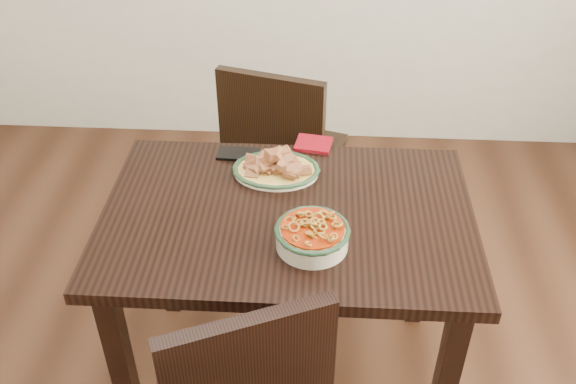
# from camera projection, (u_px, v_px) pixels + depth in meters

# --- Properties ---
(dining_table) EXTENTS (1.11, 0.74, 0.75)m
(dining_table) POSITION_uv_depth(u_px,v_px,m) (288.00, 240.00, 1.97)
(dining_table) COLOR black
(dining_table) RESTS_ON ground
(chair_far) EXTENTS (0.52, 0.52, 0.89)m
(chair_far) POSITION_uv_depth(u_px,v_px,m) (281.00, 151.00, 2.63)
(chair_far) COLOR black
(chair_far) RESTS_ON ground
(fish_plate) EXTENTS (0.27, 0.22, 0.11)m
(fish_plate) POSITION_uv_depth(u_px,v_px,m) (276.00, 162.00, 2.04)
(fish_plate) COLOR #F1E6CC
(fish_plate) RESTS_ON dining_table
(noodle_bowl) EXTENTS (0.21, 0.21, 0.08)m
(noodle_bowl) POSITION_uv_depth(u_px,v_px,m) (312.00, 234.00, 1.76)
(noodle_bowl) COLOR beige
(noodle_bowl) RESTS_ON dining_table
(smartphone) EXTENTS (0.15, 0.08, 0.01)m
(smartphone) POSITION_uv_depth(u_px,v_px,m) (239.00, 154.00, 2.15)
(smartphone) COLOR black
(smartphone) RESTS_ON dining_table
(napkin) EXTENTS (0.13, 0.12, 0.01)m
(napkin) POSITION_uv_depth(u_px,v_px,m) (313.00, 144.00, 2.20)
(napkin) COLOR maroon
(napkin) RESTS_ON dining_table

